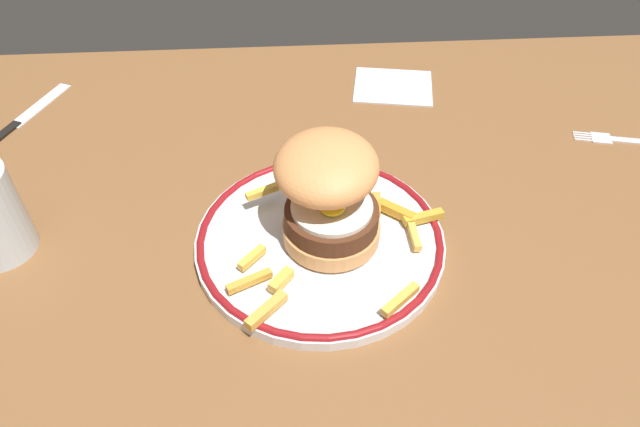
# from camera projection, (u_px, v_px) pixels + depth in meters

# --- Properties ---
(ground_plane) EXTENTS (1.32, 0.95, 0.04)m
(ground_plane) POSITION_uv_depth(u_px,v_px,m) (369.00, 289.00, 0.58)
(ground_plane) COLOR brown
(dinner_plate) EXTENTS (0.26, 0.26, 0.02)m
(dinner_plate) POSITION_uv_depth(u_px,v_px,m) (320.00, 239.00, 0.59)
(dinner_plate) COLOR silver
(dinner_plate) RESTS_ON ground_plane
(burger) EXTENTS (0.12, 0.12, 0.11)m
(burger) POSITION_uv_depth(u_px,v_px,m) (329.00, 193.00, 0.55)
(burger) COLOR tan
(burger) RESTS_ON dinner_plate
(fries_pile) EXTENTS (0.22, 0.24, 0.02)m
(fries_pile) POSITION_uv_depth(u_px,v_px,m) (339.00, 231.00, 0.58)
(fries_pile) COLOR #C28B29
(fries_pile) RESTS_ON dinner_plate
(fork) EXTENTS (0.14, 0.05, 0.00)m
(fork) POSITION_uv_depth(u_px,v_px,m) (629.00, 140.00, 0.73)
(fork) COLOR silver
(fork) RESTS_ON ground_plane
(knife) EXTENTS (0.08, 0.17, 0.01)m
(knife) POSITION_uv_depth(u_px,v_px,m) (15.00, 124.00, 0.75)
(knife) COLOR black
(knife) RESTS_ON ground_plane
(napkin) EXTENTS (0.12, 0.11, 0.00)m
(napkin) POSITION_uv_depth(u_px,v_px,m) (393.00, 86.00, 0.82)
(napkin) COLOR silver
(napkin) RESTS_ON ground_plane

